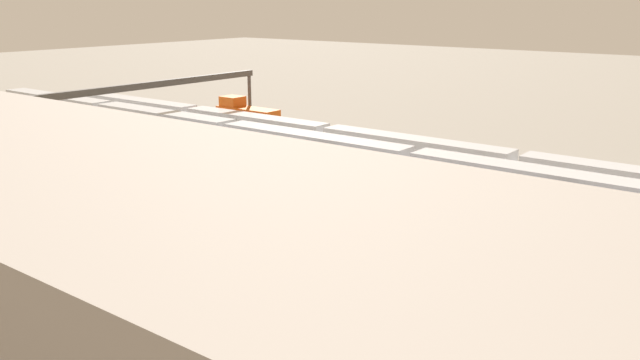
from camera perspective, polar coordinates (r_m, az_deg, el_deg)
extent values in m
plane|color=gray|center=(69.84, -2.45, -0.41)|extent=(400.00, 400.00, 0.00)
cube|color=#4C443D|center=(83.53, 5.31, 2.17)|extent=(140.00, 2.80, 0.12)
cube|color=#4C443D|center=(79.46, 3.37, 1.54)|extent=(140.00, 2.80, 0.12)
cube|color=#4C443D|center=(75.51, 1.22, 0.84)|extent=(140.00, 2.80, 0.12)
cube|color=#4C443D|center=(71.68, -1.17, 0.06)|extent=(140.00, 2.80, 0.12)
cube|color=#4C443D|center=(68.01, -3.81, -0.81)|extent=(140.00, 2.80, 0.12)
cube|color=#3D3833|center=(64.52, -6.75, -1.77)|extent=(140.00, 2.80, 0.12)
cube|color=#4C443D|center=(61.23, -10.02, -2.84)|extent=(140.00, 2.80, 0.12)
cube|color=#3D3833|center=(58.19, -13.66, -4.00)|extent=(140.00, 2.80, 0.12)
cube|color=gold|center=(64.80, -18.84, -0.71)|extent=(10.00, 3.00, 3.60)
cube|color=gold|center=(66.68, -20.46, 1.80)|extent=(3.00, 2.70, 1.40)
cube|color=#A8AAB2|center=(58.77, 7.20, -0.88)|extent=(23.00, 3.00, 5.00)
cube|color=maroon|center=(58.80, 7.19, -0.98)|extent=(22.40, 3.06, 0.36)
cube|color=#A8AAB2|center=(73.61, -9.21, 2.32)|extent=(23.00, 3.00, 5.00)
cube|color=maroon|center=(73.65, -9.20, 2.18)|extent=(22.40, 3.06, 0.36)
cube|color=#D85914|center=(97.11, -6.16, 5.10)|extent=(10.00, 3.00, 3.60)
cube|color=#D85914|center=(98.80, -7.47, 6.70)|extent=(3.00, 2.70, 1.40)
cube|color=silver|center=(44.47, 16.86, -7.60)|extent=(23.00, 3.00, 3.80)
cube|color=silver|center=(56.89, -6.41, -2.02)|extent=(23.00, 3.00, 3.80)
cube|color=silver|center=(75.27, -19.79, 1.42)|extent=(23.00, 3.00, 3.80)
cube|color=#A8AAB2|center=(56.71, 1.62, -1.99)|extent=(23.00, 3.00, 3.80)
cube|color=#A8AAB2|center=(73.12, -13.87, 1.50)|extent=(23.00, 3.00, 3.80)
cube|color=silver|center=(75.29, 7.93, 2.19)|extent=(23.00, 3.00, 3.80)
cube|color=maroon|center=(75.33, 7.92, 2.04)|extent=(22.40, 3.06, 0.36)
cube|color=silver|center=(89.51, -5.63, 4.32)|extent=(23.00, 3.00, 3.80)
cube|color=maroon|center=(89.49, -5.63, 4.37)|extent=(22.40, 3.06, 0.36)
cube|color=silver|center=(107.36, -15.13, 5.68)|extent=(23.00, 3.00, 3.80)
cube|color=maroon|center=(107.38, -15.12, 5.62)|extent=(22.40, 3.06, 0.36)
cube|color=silver|center=(59.15, 18.01, -1.41)|extent=(23.00, 3.00, 5.00)
cube|color=black|center=(59.34, 17.95, -2.04)|extent=(22.40, 3.06, 0.36)
cube|color=silver|center=(70.59, -0.69, 1.96)|extent=(23.00, 3.00, 5.00)
cube|color=black|center=(70.66, -0.69, 1.73)|extent=(22.40, 3.06, 0.36)
cube|color=silver|center=(87.40, -13.25, 4.13)|extent=(23.00, 3.00, 5.00)
cube|color=black|center=(87.49, -13.23, 3.81)|extent=(22.40, 3.06, 0.36)
cube|color=silver|center=(107.08, -21.52, 5.45)|extent=(23.00, 3.00, 5.00)
cube|color=black|center=(107.12, -21.51, 5.31)|extent=(22.40, 3.06, 0.36)
cylinder|color=#4C4742|center=(99.35, -6.01, 6.55)|extent=(0.50, 0.50, 8.00)
cube|color=#4C4742|center=(85.82, -15.23, 7.72)|extent=(0.70, 40.00, 0.80)
cube|color=#9E9389|center=(33.92, -21.16, -7.60)|extent=(54.93, 16.36, 12.39)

